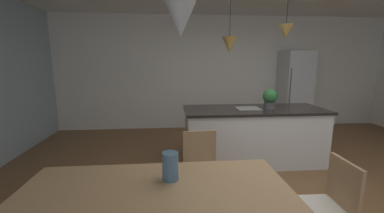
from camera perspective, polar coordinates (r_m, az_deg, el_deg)
ground_plane at (r=3.42m, az=19.90°, el=-19.15°), size 10.00×8.40×0.04m
wall_back_kitchen at (r=6.09m, az=7.74°, el=7.82°), size 10.00×0.12×2.70m
dining_table at (r=1.96m, az=-8.47°, el=-19.80°), size 2.00×0.85×0.72m
chair_kitchen_end at (r=2.40m, az=28.97°, el=-19.96°), size 0.41×0.41×0.87m
chair_far_right at (r=2.76m, az=2.23°, el=-14.41°), size 0.42×0.42×0.87m
kitchen_island at (r=4.08m, az=14.17°, el=-6.53°), size 2.22×0.84×0.91m
refrigerator at (r=6.31m, az=22.94°, el=3.39°), size 0.64×0.67×1.87m
pendant_over_table at (r=1.59m, az=-2.78°, el=19.81°), size 0.20×0.20×0.91m
pendant_over_island_main at (r=3.78m, az=8.79°, el=14.18°), size 0.23×0.23×0.94m
pendant_over_island_aux at (r=4.09m, az=21.23°, el=16.14°), size 0.21×0.21×0.72m
potted_plant_on_island at (r=4.03m, az=17.84°, el=1.93°), size 0.23×0.23×0.31m
vase_on_dining_table at (r=1.96m, az=-5.11°, el=-13.81°), size 0.13×0.13×0.23m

